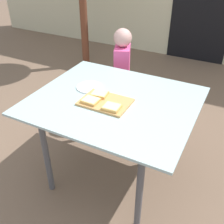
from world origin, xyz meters
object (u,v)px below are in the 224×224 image
Objects in this scene: child_left at (122,73)px; pizza_slice_far_left at (100,94)px; pizza_slice_near_right at (112,107)px; plate_white_left at (90,87)px; pizza_slice_near_left at (91,100)px; dining_table at (114,110)px; cutting_board at (105,102)px.

pizza_slice_far_left is at bearing -76.98° from child_left.
pizza_slice_near_right is 0.36m from plate_white_left.
pizza_slice_near_left is (-0.01, -0.11, 0.00)m from pizza_slice_far_left.
cutting_board is (-0.03, -0.07, 0.10)m from dining_table.
pizza_slice_far_left and pizza_slice_near_right have the same top height.
pizza_slice_near_right is 1.02× the size of pizza_slice_near_left.
dining_table is 5.69× the size of plate_white_left.
dining_table is 0.12m from cutting_board.
dining_table is 0.20m from pizza_slice_near_left.
child_left is (-0.03, 0.64, -0.16)m from plate_white_left.
pizza_slice_near_right is at bearing -37.11° from cutting_board.
dining_table is at bearing 45.98° from pizza_slice_near_left.
plate_white_left is at bearing 146.40° from cutting_board.
child_left is (-0.33, 0.84, -0.18)m from pizza_slice_near_right.
pizza_slice_far_left is at bearing 85.49° from pizza_slice_near_left.
pizza_slice_near_left is at bearing 177.11° from pizza_slice_near_right.
pizza_slice_near_right is at bearing -69.45° from dining_table.
plate_white_left is (-0.13, 0.19, -0.02)m from pizza_slice_near_left.
pizza_slice_near_right and pizza_slice_near_left have the same top height.
pizza_slice_near_right is 0.12× the size of child_left.
plate_white_left is (-0.21, 0.14, -0.00)m from cutting_board.
pizza_slice_near_right is (0.05, -0.13, 0.12)m from dining_table.
child_left is (-0.28, 0.71, -0.06)m from dining_table.
pizza_slice_far_left is 0.11m from pizza_slice_near_left.
pizza_slice_near_right is at bearing -34.61° from plate_white_left.
plate_white_left is (-0.14, 0.09, -0.02)m from pizza_slice_far_left.
dining_table is 0.18m from pizza_slice_near_right.
child_left is at bearing 100.84° from pizza_slice_near_left.
child_left reaches higher than dining_table.
child_left is (-0.24, 0.78, -0.16)m from cutting_board.
pizza_slice_far_left is 0.12× the size of child_left.
pizza_slice_far_left is 1.08× the size of pizza_slice_near_left.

